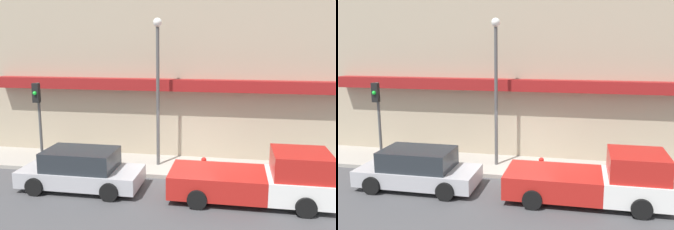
% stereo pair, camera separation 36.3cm
% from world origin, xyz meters
% --- Properties ---
extents(ground_plane, '(80.00, 80.00, 0.00)m').
position_xyz_m(ground_plane, '(0.00, 0.00, 0.00)').
color(ground_plane, '#424244').
extents(sidewalk, '(36.00, 2.67, 0.15)m').
position_xyz_m(sidewalk, '(0.00, 1.33, 0.08)').
color(sidewalk, '#9E998E').
rests_on(sidewalk, ground).
extents(building, '(19.80, 3.80, 10.87)m').
position_xyz_m(building, '(0.02, 4.15, 4.69)').
color(building, tan).
rests_on(building, ground).
extents(pickup_truck, '(5.36, 2.23, 1.78)m').
position_xyz_m(pickup_truck, '(2.84, -1.47, 0.77)').
color(pickup_truck, white).
rests_on(pickup_truck, ground).
extents(parked_car, '(4.39, 2.05, 1.46)m').
position_xyz_m(parked_car, '(-3.54, -1.47, 0.71)').
color(parked_car, '#ADADB2').
rests_on(parked_car, ground).
extents(fire_hydrant, '(0.22, 0.22, 0.69)m').
position_xyz_m(fire_hydrant, '(0.76, 0.41, 0.50)').
color(fire_hydrant, red).
rests_on(fire_hydrant, sidewalk).
extents(street_lamp, '(0.36, 0.36, 6.08)m').
position_xyz_m(street_lamp, '(-1.24, 1.28, 3.91)').
color(street_lamp, '#4C4C4C').
rests_on(street_lamp, sidewalk).
extents(traffic_light, '(0.28, 0.42, 3.48)m').
position_xyz_m(traffic_light, '(-6.17, 0.45, 2.55)').
color(traffic_light, '#4C4C4C').
rests_on(traffic_light, sidewalk).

